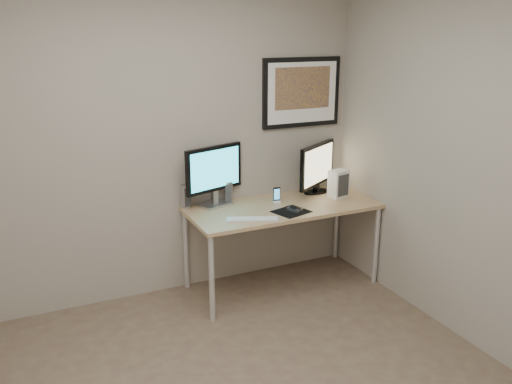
# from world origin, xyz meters

# --- Properties ---
(room) EXTENTS (3.60, 3.60, 3.60)m
(room) POSITION_xyz_m (0.00, 0.45, 1.64)
(room) COLOR white
(room) RESTS_ON ground
(desk) EXTENTS (1.60, 0.70, 0.73)m
(desk) POSITION_xyz_m (1.00, 1.35, 0.66)
(desk) COLOR #9A6F4A
(desk) RESTS_ON floor
(framed_art) EXTENTS (0.75, 0.04, 0.60)m
(framed_art) POSITION_xyz_m (1.35, 1.68, 1.62)
(framed_art) COLOR black
(framed_art) RESTS_ON room
(monitor_large) EXTENTS (0.54, 0.25, 0.51)m
(monitor_large) POSITION_xyz_m (0.49, 1.60, 1.01)
(monitor_large) COLOR #A8A8AD
(monitor_large) RESTS_ON desk
(monitor_tv) EXTENTS (0.51, 0.33, 0.45)m
(monitor_tv) POSITION_xyz_m (1.45, 1.54, 0.97)
(monitor_tv) COLOR black
(monitor_tv) RESTS_ON desk
(speaker_left) EXTENTS (0.09, 0.09, 0.19)m
(speaker_left) POSITION_xyz_m (0.25, 1.65, 0.83)
(speaker_left) COLOR #A8A8AD
(speaker_left) RESTS_ON desk
(speaker_right) EXTENTS (0.09, 0.09, 0.18)m
(speaker_right) POSITION_xyz_m (0.63, 1.64, 0.82)
(speaker_right) COLOR #A8A8AD
(speaker_right) RESTS_ON desk
(phone_dock) EXTENTS (0.07, 0.07, 0.13)m
(phone_dock) POSITION_xyz_m (1.00, 1.45, 0.80)
(phone_dock) COLOR black
(phone_dock) RESTS_ON desk
(keyboard) EXTENTS (0.42, 0.25, 0.01)m
(keyboard) POSITION_xyz_m (0.63, 1.14, 0.74)
(keyboard) COLOR silver
(keyboard) RESTS_ON desk
(mousepad) EXTENTS (0.32, 0.30, 0.00)m
(mousepad) POSITION_xyz_m (0.99, 1.18, 0.73)
(mousepad) COLOR black
(mousepad) RESTS_ON desk
(mouse) EXTENTS (0.10, 0.13, 0.04)m
(mouse) POSITION_xyz_m (1.03, 1.18, 0.75)
(mouse) COLOR black
(mouse) RESTS_ON mousepad
(fan_unit) EXTENTS (0.18, 0.15, 0.24)m
(fan_unit) POSITION_xyz_m (1.55, 1.35, 0.85)
(fan_unit) COLOR silver
(fan_unit) RESTS_ON desk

